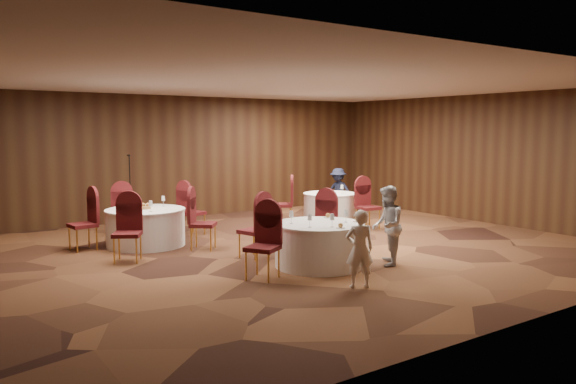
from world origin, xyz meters
TOP-DOWN VIEW (x-y plane):
  - ground at (0.00, 0.00)m, footprint 12.00×12.00m
  - room_shell at (0.00, 0.00)m, footprint 12.00×12.00m
  - table_main at (-0.24, -1.37)m, footprint 1.53×1.53m
  - table_left at (-2.05, 1.95)m, footprint 1.57×1.57m
  - table_right at (2.78, 2.10)m, footprint 1.34×1.34m
  - chairs_main at (-0.52, -0.75)m, footprint 2.91×2.00m
  - chairs_left at (-2.04, 1.94)m, footprint 3.03×3.10m
  - chairs_right at (2.30, 1.70)m, footprint 2.03×2.18m
  - tabletop_main at (-0.11, -1.52)m, footprint 1.16×1.11m
  - tabletop_left at (-2.05, 1.96)m, footprint 0.88×0.81m
  - tabletop_right at (2.99, 1.89)m, footprint 0.08×0.08m
  - mic_stand at (-1.70, 3.86)m, footprint 0.24×0.24m
  - woman_a at (-0.55, -2.75)m, footprint 0.50×0.43m
  - woman_b at (0.77, -1.96)m, footprint 0.83×0.84m
  - man_c at (3.81, 3.03)m, footprint 0.75×0.94m

SIDE VIEW (x-z plane):
  - ground at x=0.00m, z-range 0.00..0.00m
  - table_main at x=-0.24m, z-range 0.01..0.75m
  - table_right at x=2.78m, z-range 0.01..0.75m
  - table_left at x=-2.05m, z-range 0.01..0.75m
  - chairs_main at x=-0.52m, z-range 0.00..1.00m
  - chairs_left at x=-2.04m, z-range 0.00..1.00m
  - chairs_right at x=2.30m, z-range 0.00..1.00m
  - mic_stand at x=-1.70m, z-range -0.35..1.40m
  - woman_a at x=-0.55m, z-range 0.00..1.16m
  - man_c at x=3.81m, z-range 0.00..1.27m
  - woman_b at x=0.77m, z-range 0.00..1.37m
  - tabletop_left at x=-2.05m, z-range 0.71..0.93m
  - tabletop_main at x=-0.11m, z-range 0.73..0.94m
  - tabletop_right at x=2.99m, z-range 0.79..1.01m
  - room_shell at x=0.00m, z-range -4.04..7.96m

